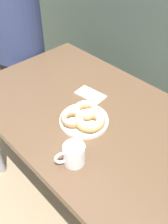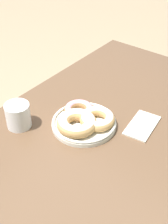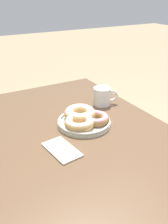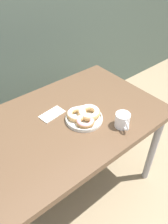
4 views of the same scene
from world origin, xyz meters
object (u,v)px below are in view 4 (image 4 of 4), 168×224
coffee_mug (123,120)px  donut_plate (84,116)px  napkin (52,114)px  dining_table (68,127)px

coffee_mug → donut_plate: bearing=125.9°
donut_plate → coffee_mug: size_ratio=2.08×
coffee_mug → napkin: coffee_mug is taller
coffee_mug → napkin: (-0.26, 0.34, -0.04)m
dining_table → donut_plate: 0.15m
donut_plate → coffee_mug: 0.23m
dining_table → donut_plate: size_ratio=4.83×
napkin → donut_plate: bearing=-52.2°
donut_plate → napkin: donut_plate is taller
coffee_mug → napkin: size_ratio=0.72×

